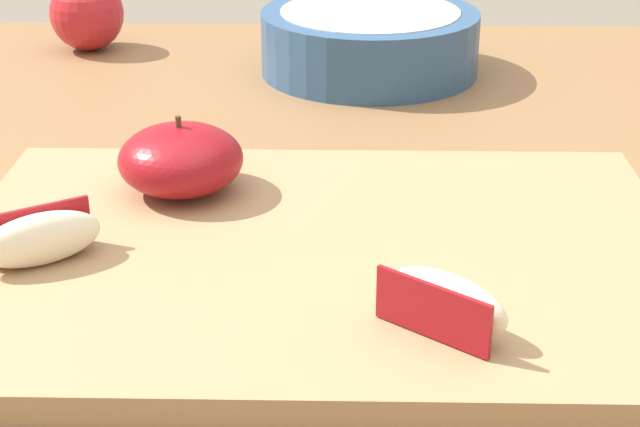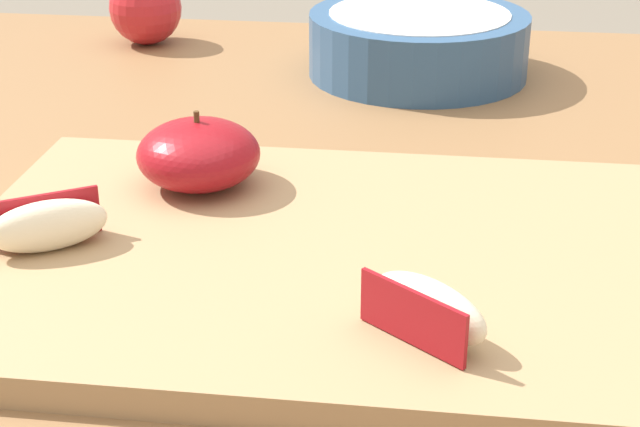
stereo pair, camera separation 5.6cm
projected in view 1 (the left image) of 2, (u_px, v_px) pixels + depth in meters
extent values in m
cube|color=brown|center=(341.00, 223.00, 0.67)|extent=(1.33, 0.94, 0.03)
cube|color=#A37F56|center=(320.00, 259.00, 0.57)|extent=(0.42, 0.30, 0.02)
ellipsoid|color=maroon|center=(183.00, 159.00, 0.62)|extent=(0.08, 0.08, 0.04)
cylinder|color=#4C3319|center=(180.00, 124.00, 0.61)|extent=(0.00, 0.00, 0.01)
ellipsoid|color=beige|center=(43.00, 239.00, 0.54)|extent=(0.07, 0.05, 0.03)
cube|color=maroon|center=(36.00, 231.00, 0.55)|extent=(0.06, 0.04, 0.03)
ellipsoid|color=beige|center=(448.00, 301.00, 0.48)|extent=(0.07, 0.06, 0.03)
cube|color=maroon|center=(435.00, 311.00, 0.47)|extent=(0.05, 0.04, 0.03)
sphere|color=#B21E23|center=(88.00, 14.00, 0.98)|extent=(0.07, 0.07, 0.07)
cylinder|color=#2D517A|center=(371.00, 42.00, 0.91)|extent=(0.20, 0.20, 0.06)
cylinder|color=white|center=(371.00, 36.00, 0.91)|extent=(0.16, 0.16, 0.05)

